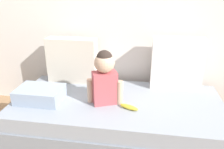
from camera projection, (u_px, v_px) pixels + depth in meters
ground_plane at (117, 133)px, 2.16m from camera, size 12.00×12.00×0.00m
couch at (118, 117)px, 2.10m from camera, size 1.95×0.92×0.36m
throw_pillow_left at (72, 60)px, 2.34m from camera, size 0.52×0.16×0.47m
throw_pillow_right at (177, 64)px, 2.18m from camera, size 0.49×0.16×0.51m
toddler at (105, 76)px, 1.89m from camera, size 0.32×0.19×0.49m
banana at (129, 107)px, 1.87m from camera, size 0.17×0.11×0.04m
folded_blanket at (40, 94)px, 2.00m from camera, size 0.40×0.28×0.12m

